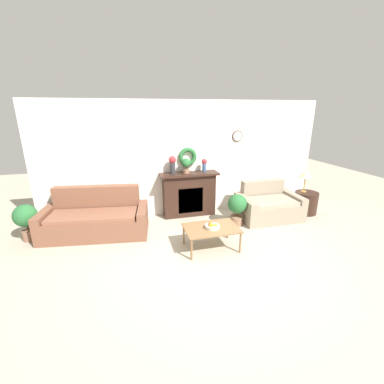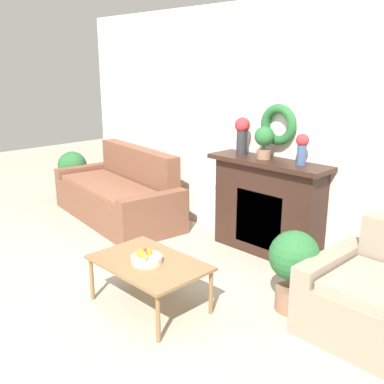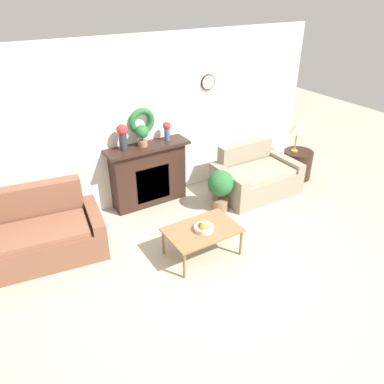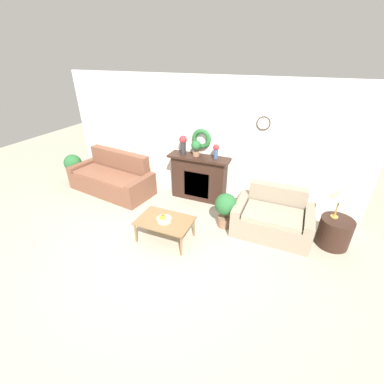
# 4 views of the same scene
# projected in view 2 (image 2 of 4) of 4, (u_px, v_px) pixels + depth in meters

# --- Properties ---
(ground_plane) EXTENTS (16.00, 16.00, 0.00)m
(ground_plane) POSITION_uv_depth(u_px,v_px,m) (100.00, 330.00, 3.57)
(ground_plane) COLOR #ADA38E
(wall_back) EXTENTS (6.80, 0.16, 2.70)m
(wall_back) POSITION_uv_depth(u_px,v_px,m) (283.00, 130.00, 4.81)
(wall_back) COLOR white
(wall_back) RESTS_ON ground_plane
(fireplace) EXTENTS (1.38, 0.41, 1.06)m
(fireplace) POSITION_uv_depth(u_px,v_px,m) (267.00, 207.00, 4.90)
(fireplace) COLOR #331E16
(fireplace) RESTS_ON ground_plane
(couch_left) EXTENTS (2.21, 1.20, 0.94)m
(couch_left) POSITION_uv_depth(u_px,v_px,m) (119.00, 195.00, 6.10)
(couch_left) COLOR brown
(couch_left) RESTS_ON ground_plane
(coffee_table) EXTENTS (0.99, 0.66, 0.42)m
(coffee_table) POSITION_uv_depth(u_px,v_px,m) (149.00, 265.00, 3.82)
(coffee_table) COLOR olive
(coffee_table) RESTS_ON ground_plane
(fruit_bowl) EXTENTS (0.26, 0.26, 0.12)m
(fruit_bowl) POSITION_uv_depth(u_px,v_px,m) (146.00, 258.00, 3.78)
(fruit_bowl) COLOR beige
(fruit_bowl) RESTS_ON coffee_table
(vase_on_mantel_left) EXTENTS (0.17, 0.17, 0.41)m
(vase_on_mantel_left) POSITION_uv_depth(u_px,v_px,m) (242.00, 133.00, 4.96)
(vase_on_mantel_left) COLOR #2D2D33
(vase_on_mantel_left) RESTS_ON fireplace
(vase_on_mantel_right) EXTENTS (0.13, 0.13, 0.31)m
(vase_on_mantel_right) POSITION_uv_depth(u_px,v_px,m) (302.00, 147.00, 4.45)
(vase_on_mantel_right) COLOR #3D5684
(vase_on_mantel_right) RESTS_ON fireplace
(potted_plant_on_mantel) EXTENTS (0.21, 0.21, 0.35)m
(potted_plant_on_mantel) POSITION_uv_depth(u_px,v_px,m) (264.00, 140.00, 4.74)
(potted_plant_on_mantel) COLOR #8E664C
(potted_plant_on_mantel) RESTS_ON fireplace
(potted_plant_floor_by_couch) EXTENTS (0.44, 0.44, 0.74)m
(potted_plant_floor_by_couch) POSITION_uv_depth(u_px,v_px,m) (73.00, 169.00, 6.96)
(potted_plant_floor_by_couch) COLOR #8E664C
(potted_plant_floor_by_couch) RESTS_ON ground_plane
(potted_plant_floor_by_loveseat) EXTENTS (0.43, 0.43, 0.71)m
(potted_plant_floor_by_loveseat) POSITION_uv_depth(u_px,v_px,m) (294.00, 263.00, 3.76)
(potted_plant_floor_by_loveseat) COLOR #8E664C
(potted_plant_floor_by_loveseat) RESTS_ON ground_plane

